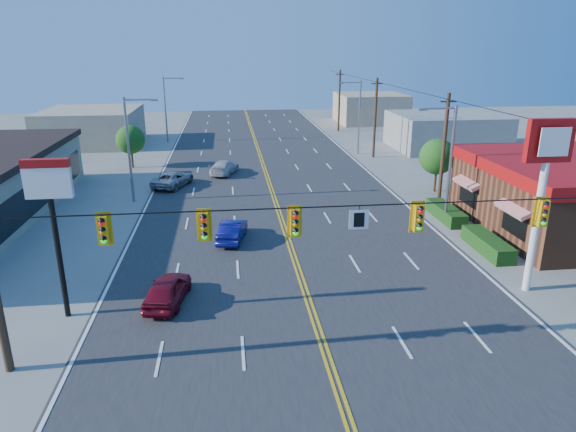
{
  "coord_description": "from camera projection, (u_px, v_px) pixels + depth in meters",
  "views": [
    {
      "loc": [
        -3.56,
        -17.6,
        11.62
      ],
      "look_at": [
        -0.21,
        10.41,
        2.2
      ],
      "focal_mm": 32.0,
      "sensor_mm": 36.0,
      "label": 1
    }
  ],
  "objects": [
    {
      "name": "signal_span",
      "position": [
        324.0,
        235.0,
        19.09
      ],
      "size": [
        24.32,
        0.34,
        9.0
      ],
      "color": "#47301E",
      "rests_on": "ground"
    },
    {
      "name": "bld_east_far",
      "position": [
        370.0,
        108.0,
        80.49
      ],
      "size": [
        10.0,
        10.0,
        4.4
      ],
      "primitive_type": "cube",
      "color": "tan",
      "rests_on": "ground"
    },
    {
      "name": "streetlight_se",
      "position": [
        448.0,
        159.0,
        33.62
      ],
      "size": [
        2.55,
        0.25,
        8.0
      ],
      "color": "gray",
      "rests_on": "ground"
    },
    {
      "name": "streetlight_ne",
      "position": [
        358.0,
        113.0,
        56.23
      ],
      "size": [
        2.55,
        0.25,
        8.0
      ],
      "color": "gray",
      "rests_on": "ground"
    },
    {
      "name": "utility_pole_mid",
      "position": [
        375.0,
        118.0,
        54.6
      ],
      "size": [
        0.28,
        0.28,
        8.4
      ],
      "primitive_type": "cylinder",
      "color": "#47301E",
      "rests_on": "ground"
    },
    {
      "name": "car_white",
      "position": [
        224.0,
        168.0,
        48.29
      ],
      "size": [
        3.09,
        4.79,
        1.29
      ],
      "primitive_type": "imported",
      "rotation": [
        0.0,
        0.0,
        2.83
      ],
      "color": "#BDBDBD",
      "rests_on": "ground"
    },
    {
      "name": "road",
      "position": [
        276.0,
        203.0,
        39.48
      ],
      "size": [
        20.0,
        120.0,
        0.06
      ],
      "primitive_type": "cube",
      "color": "#2D2D30",
      "rests_on": "ground"
    },
    {
      "name": "bld_east_mid",
      "position": [
        446.0,
        131.0,
        60.17
      ],
      "size": [
        12.0,
        10.0,
        4.0
      ],
      "primitive_type": "cube",
      "color": "gray",
      "rests_on": "ground"
    },
    {
      "name": "utility_pole_far",
      "position": [
        339.0,
        101.0,
        71.56
      ],
      "size": [
        0.28,
        0.28,
        8.4
      ],
      "primitive_type": "cylinder",
      "color": "#47301E",
      "rests_on": "ground"
    },
    {
      "name": "tree_kfc_rear",
      "position": [
        437.0,
        157.0,
        41.96
      ],
      "size": [
        2.94,
        2.94,
        4.41
      ],
      "color": "#47301E",
      "rests_on": "ground"
    },
    {
      "name": "ground",
      "position": [
        324.0,
        349.0,
        20.65
      ],
      "size": [
        160.0,
        160.0,
        0.0
      ],
      "primitive_type": "plane",
      "color": "gray",
      "rests_on": "ground"
    },
    {
      "name": "tree_west",
      "position": [
        130.0,
        140.0,
        50.33
      ],
      "size": [
        2.8,
        2.8,
        4.2
      ],
      "color": "#47301E",
      "rests_on": "ground"
    },
    {
      "name": "kfc_pylon",
      "position": [
        544.0,
        172.0,
        23.74
      ],
      "size": [
        2.2,
        0.36,
        8.5
      ],
      "color": "white",
      "rests_on": "ground"
    },
    {
      "name": "pizza_hut_sign",
      "position": [
        52.0,
        206.0,
        21.54
      ],
      "size": [
        1.9,
        0.3,
        6.85
      ],
      "color": "black",
      "rests_on": "ground"
    },
    {
      "name": "streetlight_sw",
      "position": [
        131.0,
        144.0,
        38.73
      ],
      "size": [
        2.55,
        0.25,
        8.0
      ],
      "color": "gray",
      "rests_on": "ground"
    },
    {
      "name": "car_silver",
      "position": [
        173.0,
        180.0,
        44.01
      ],
      "size": [
        3.78,
        5.17,
        1.31
      ],
      "primitive_type": "imported",
      "rotation": [
        0.0,
        0.0,
        2.76
      ],
      "color": "#99999D",
      "rests_on": "ground"
    },
    {
      "name": "bld_west_far",
      "position": [
        92.0,
        127.0,
        62.95
      ],
      "size": [
        11.0,
        12.0,
        4.2
      ],
      "primitive_type": "cube",
      "color": "tan",
      "rests_on": "ground"
    },
    {
      "name": "car_blue",
      "position": [
        232.0,
        231.0,
        31.83
      ],
      "size": [
        2.07,
        4.05,
        1.27
      ],
      "primitive_type": "imported",
      "rotation": [
        0.0,
        0.0,
        2.95
      ],
      "color": "navy",
      "rests_on": "ground"
    },
    {
      "name": "streetlight_nw",
      "position": [
        167.0,
        106.0,
        63.22
      ],
      "size": [
        2.55,
        0.25,
        8.0
      ],
      "color": "gray",
      "rests_on": "ground"
    },
    {
      "name": "utility_pole_near",
      "position": [
        443.0,
        151.0,
        37.65
      ],
      "size": [
        0.28,
        0.28,
        8.4
      ],
      "primitive_type": "cylinder",
      "color": "#47301E",
      "rests_on": "ground"
    },
    {
      "name": "car_magenta",
      "position": [
        168.0,
        291.0,
        24.07
      ],
      "size": [
        2.22,
        4.12,
        1.33
      ],
      "primitive_type": "imported",
      "rotation": [
        0.0,
        0.0,
        2.97
      ],
      "color": "maroon",
      "rests_on": "ground"
    }
  ]
}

